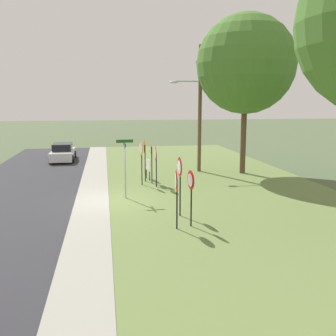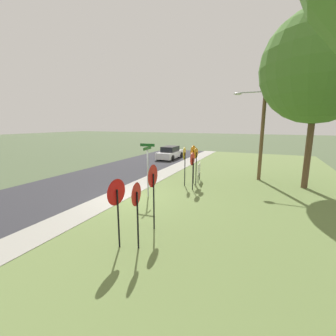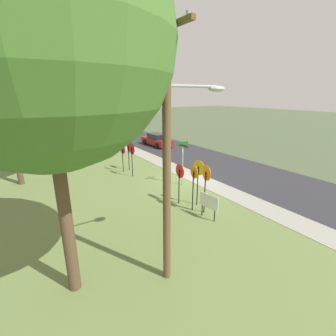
% 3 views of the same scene
% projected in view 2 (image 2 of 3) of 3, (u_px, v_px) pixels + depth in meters
% --- Properties ---
extents(ground_plane, '(160.00, 160.00, 0.00)m').
position_uv_depth(ground_plane, '(130.00, 198.00, 12.25)').
color(ground_plane, '#4C5B3D').
extents(road_asphalt, '(44.00, 6.40, 0.01)m').
position_uv_depth(road_asphalt, '(65.00, 188.00, 14.13)').
color(road_asphalt, '#2D2D33').
rests_on(road_asphalt, ground_plane).
extents(sidewalk_strip, '(44.00, 1.60, 0.06)m').
position_uv_depth(sidewalk_strip, '(118.00, 196.00, 12.55)').
color(sidewalk_strip, '#99968C').
rests_on(sidewalk_strip, ground_plane).
extents(grass_median, '(44.00, 12.00, 0.04)m').
position_uv_depth(grass_median, '(247.00, 215.00, 9.88)').
color(grass_median, olive).
rests_on(grass_median, ground_plane).
extents(stop_sign_near_left, '(0.77, 0.14, 2.50)m').
position_uv_depth(stop_sign_near_left, '(193.00, 156.00, 14.88)').
color(stop_sign_near_left, black).
rests_on(stop_sign_near_left, grass_median).
extents(stop_sign_near_right, '(0.79, 0.15, 2.48)m').
position_uv_depth(stop_sign_near_right, '(185.00, 158.00, 14.17)').
color(stop_sign_near_right, black).
rests_on(stop_sign_near_right, grass_median).
extents(stop_sign_far_left, '(0.76, 0.10, 2.25)m').
position_uv_depth(stop_sign_far_left, '(193.00, 163.00, 13.32)').
color(stop_sign_far_left, black).
rests_on(stop_sign_far_left, grass_median).
extents(stop_sign_far_center, '(0.65, 0.12, 2.40)m').
position_uv_depth(stop_sign_far_center, '(196.00, 159.00, 14.30)').
color(stop_sign_far_center, black).
rests_on(stop_sign_far_center, grass_median).
extents(yield_sign_near_left, '(0.83, 0.12, 2.26)m').
position_uv_depth(yield_sign_near_left, '(116.00, 197.00, 7.02)').
color(yield_sign_near_left, black).
rests_on(yield_sign_near_left, grass_median).
extents(yield_sign_near_right, '(0.83, 0.11, 2.47)m').
position_uv_depth(yield_sign_near_right, '(153.00, 181.00, 8.24)').
color(yield_sign_near_right, black).
rests_on(yield_sign_near_right, grass_median).
extents(yield_sign_far_left, '(0.73, 0.14, 2.16)m').
position_uv_depth(yield_sign_far_left, '(136.00, 200.00, 6.98)').
color(yield_sign_far_left, black).
rests_on(yield_sign_far_left, grass_median).
extents(street_name_post, '(0.96, 0.82, 2.88)m').
position_uv_depth(street_name_post, '(148.00, 166.00, 12.04)').
color(street_name_post, '#9EA0A8').
rests_on(street_name_post, grass_median).
extents(utility_pole, '(2.10, 2.16, 8.30)m').
position_uv_depth(utility_pole, '(261.00, 115.00, 15.31)').
color(utility_pole, brown).
rests_on(utility_pole, grass_median).
extents(notice_board, '(1.09, 0.19, 1.25)m').
position_uv_depth(notice_board, '(199.00, 169.00, 15.47)').
color(notice_board, black).
rests_on(notice_board, grass_median).
extents(oak_tree_left, '(6.26, 6.26, 10.14)m').
position_uv_depth(oak_tree_left, '(318.00, 67.00, 12.70)').
color(oak_tree_left, brown).
rests_on(oak_tree_left, grass_median).
extents(parked_hatchback_near, '(4.44, 1.92, 1.39)m').
position_uv_depth(parked_hatchback_near, '(170.00, 153.00, 25.76)').
color(parked_hatchback_near, silver).
rests_on(parked_hatchback_near, road_asphalt).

